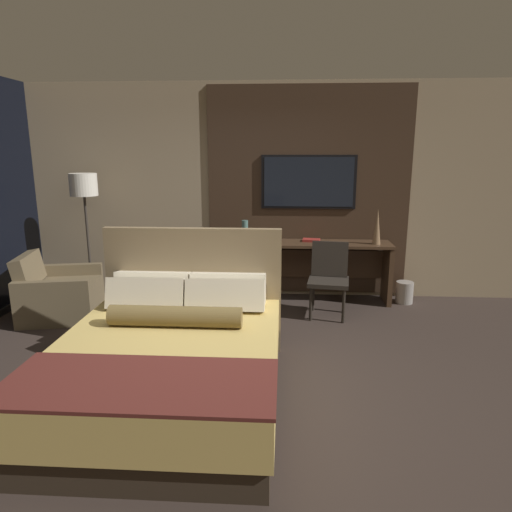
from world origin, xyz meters
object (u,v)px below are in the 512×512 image
desk_chair (329,273)px  armchair_by_window (59,295)px  vase_short (245,231)px  tv (309,182)px  book (311,240)px  floor_lamp (84,195)px  waste_bin (404,292)px  desk (307,260)px  vase_tall (377,227)px  bed (172,358)px

desk_chair → armchair_by_window: bearing=-167.7°
desk_chair → vase_short: size_ratio=3.11×
tv → book: tv is taller
armchair_by_window → floor_lamp: size_ratio=0.61×
desk_chair → tv: bearing=115.8°
book → armchair_by_window: bearing=-165.0°
armchair_by_window → waste_bin: (4.25, 0.73, -0.11)m
desk → vase_tall: bearing=-7.0°
vase_short → floor_lamp: bearing=-176.3°
bed → tv: size_ratio=1.72×
vase_short → waste_bin: bearing=0.4°
armchair_by_window → vase_short: bearing=-83.4°
book → waste_bin: bearing=-3.7°
tv → floor_lamp: (-2.83, -0.38, -0.15)m
waste_bin → vase_tall: bearing=-172.8°
bed → waste_bin: bed is taller
tv → desk_chair: 1.27m
desk → armchair_by_window: (-2.98, -0.79, -0.29)m
bed → floor_lamp: size_ratio=1.27×
desk → vase_short: 0.90m
floor_lamp → vase_short: floor_lamp is taller
armchair_by_window → waste_bin: size_ratio=3.63×
waste_bin → armchair_by_window: bearing=-170.2°
floor_lamp → desk: bearing=4.0°
tv → vase_tall: 1.04m
desk → book: (0.05, 0.03, 0.26)m
bed → armchair_by_window: bed is taller
bed → desk: bed is taller
waste_bin → desk_chair: bearing=-155.0°
armchair_by_window → book: book is taller
floor_lamp → tv: bearing=7.7°
floor_lamp → book: floor_lamp is taller
desk → waste_bin: desk is taller
desk → floor_lamp: 2.96m
bed → floor_lamp: bearing=125.2°
waste_bin → vase_short: bearing=-179.6°
book → vase_short: bearing=-173.8°
floor_lamp → vase_tall: floor_lamp is taller
vase_tall → waste_bin: size_ratio=1.59×
desk → armchair_by_window: 3.10m
bed → desk_chair: (1.42, 2.00, 0.18)m
desk → tv: (0.00, 0.18, 1.00)m
tv → waste_bin: size_ratio=4.37×
floor_lamp → desk_chair: bearing=-6.2°
vase_tall → vase_short: 1.67m
armchair_by_window → tv: bearing=-83.6°
armchair_by_window → waste_bin: bearing=-91.9°
vase_short → vase_tall: bearing=-1.3°
desk_chair → vase_tall: 0.90m
book → bed: bearing=-115.6°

